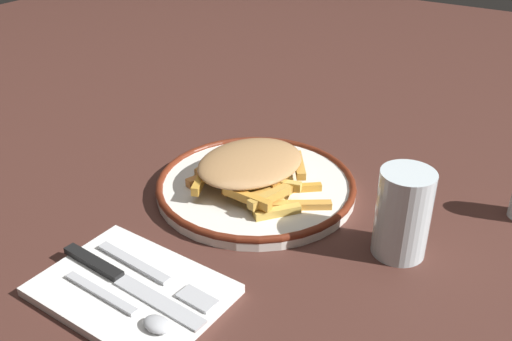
% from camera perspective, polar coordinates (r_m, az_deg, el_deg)
% --- Properties ---
extents(ground_plane, '(2.60, 2.60, 0.00)m').
position_cam_1_polar(ground_plane, '(0.82, 0.00, -2.13)').
color(ground_plane, '#472720').
extents(plate, '(0.28, 0.28, 0.02)m').
position_cam_1_polar(plate, '(0.81, 0.00, -1.50)').
color(plate, white).
rests_on(plate, ground_plane).
extents(fries_heap, '(0.21, 0.21, 0.04)m').
position_cam_1_polar(fries_heap, '(0.80, -0.24, 0.27)').
color(fries_heap, gold).
rests_on(fries_heap, plate).
extents(napkin, '(0.15, 0.21, 0.01)m').
position_cam_1_polar(napkin, '(0.65, -12.53, -11.60)').
color(napkin, white).
rests_on(napkin, ground_plane).
extents(fork, '(0.03, 0.18, 0.01)m').
position_cam_1_polar(fork, '(0.66, -10.19, -10.24)').
color(fork, silver).
rests_on(fork, napkin).
extents(knife, '(0.03, 0.21, 0.01)m').
position_cam_1_polar(knife, '(0.66, -13.73, -10.34)').
color(knife, black).
rests_on(knife, napkin).
extents(spoon, '(0.02, 0.15, 0.01)m').
position_cam_1_polar(spoon, '(0.61, -12.16, -13.67)').
color(spoon, silver).
rests_on(spoon, napkin).
extents(water_glass, '(0.06, 0.06, 0.11)m').
position_cam_1_polar(water_glass, '(0.69, 14.54, -4.21)').
color(water_glass, silver).
rests_on(water_glass, ground_plane).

